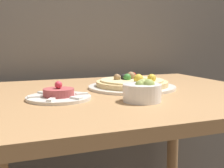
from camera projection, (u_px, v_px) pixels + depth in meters
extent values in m
cube|color=#AD7F51|center=(126.00, 96.00, 1.13)|extent=(1.05, 0.89, 0.03)
cylinder|color=#AD7F51|center=(173.00, 146.00, 1.71)|extent=(0.06, 0.06, 0.71)
cylinder|color=silver|center=(132.00, 87.00, 1.21)|extent=(0.34, 0.34, 0.01)
cylinder|color=#E5C17F|center=(132.00, 83.00, 1.20)|extent=(0.28, 0.28, 0.02)
cylinder|color=beige|center=(132.00, 80.00, 1.20)|extent=(0.24, 0.24, 0.01)
sphere|color=#B22D23|center=(133.00, 75.00, 1.27)|extent=(0.03, 0.03, 0.03)
sphere|color=black|center=(124.00, 77.00, 1.21)|extent=(0.03, 0.03, 0.03)
sphere|color=#387F33|center=(127.00, 77.00, 1.19)|extent=(0.03, 0.03, 0.03)
sphere|color=#997047|center=(118.00, 77.00, 1.20)|extent=(0.03, 0.03, 0.03)
sphere|color=gold|center=(138.00, 79.00, 1.14)|extent=(0.04, 0.04, 0.04)
sphere|color=#997047|center=(131.00, 76.00, 1.23)|extent=(0.03, 0.03, 0.03)
sphere|color=gold|center=(152.00, 78.00, 1.16)|extent=(0.03, 0.03, 0.03)
cylinder|color=silver|center=(59.00, 98.00, 0.99)|extent=(0.21, 0.21, 0.01)
cylinder|color=#A84747|center=(59.00, 92.00, 0.98)|extent=(0.10, 0.10, 0.02)
sphere|color=#E0384C|center=(58.00, 85.00, 0.98)|extent=(0.02, 0.02, 0.02)
cube|color=white|center=(82.00, 94.00, 1.01)|extent=(0.04, 0.02, 0.01)
cube|color=white|center=(65.00, 91.00, 1.06)|extent=(0.03, 0.04, 0.01)
cube|color=white|center=(43.00, 93.00, 1.03)|extent=(0.03, 0.04, 0.01)
cube|color=white|center=(34.00, 97.00, 0.96)|extent=(0.04, 0.02, 0.01)
cube|color=white|center=(51.00, 100.00, 0.91)|extent=(0.03, 0.04, 0.01)
cube|color=white|center=(76.00, 98.00, 0.94)|extent=(0.03, 0.04, 0.01)
cylinder|color=white|center=(142.00, 93.00, 0.95)|extent=(0.12, 0.12, 0.05)
sphere|color=#8EA34C|center=(142.00, 85.00, 0.96)|extent=(0.03, 0.03, 0.03)
sphere|color=#A3B25B|center=(143.00, 85.00, 0.95)|extent=(0.04, 0.04, 0.04)
sphere|color=#8EA34C|center=(140.00, 85.00, 0.94)|extent=(0.03, 0.03, 0.03)
sphere|color=#8EA34C|center=(145.00, 84.00, 0.97)|extent=(0.03, 0.03, 0.03)
sphere|color=#8EA34C|center=(149.00, 85.00, 0.94)|extent=(0.04, 0.04, 0.04)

